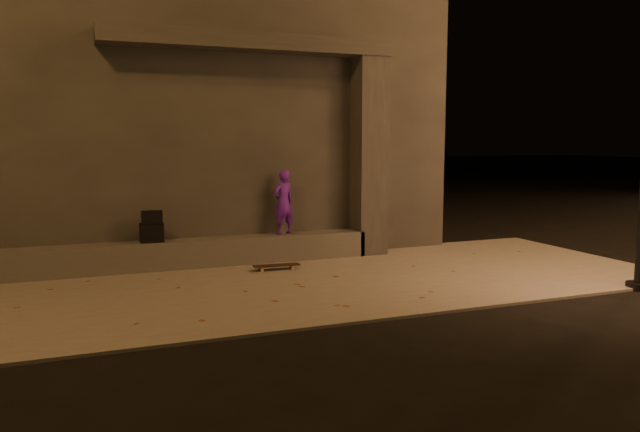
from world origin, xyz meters
name	(u,v)px	position (x,y,z in m)	size (l,w,h in m)	color
ground	(378,317)	(0.00, 0.00, 0.00)	(120.00, 120.00, 0.00)	black
sidewalk	(318,281)	(0.00, 2.00, 0.02)	(11.00, 4.40, 0.04)	slate
building	(194,118)	(-1.00, 6.49, 2.61)	(9.00, 5.10, 5.22)	#353230
ledge	(198,252)	(-1.50, 3.75, 0.27)	(6.00, 0.55, 0.45)	#53514B
column	(369,157)	(1.70, 3.75, 1.84)	(0.55, 0.55, 3.60)	#353230
canopy	(251,43)	(-0.50, 3.80, 3.78)	(5.00, 0.70, 0.28)	#353230
skateboarder	(283,202)	(0.03, 3.75, 1.06)	(0.42, 0.27, 1.14)	#631CBC
backpack	(152,231)	(-2.24, 3.75, 0.67)	(0.39, 0.26, 0.53)	black
skateboard	(276,266)	(-0.37, 2.93, 0.11)	(0.78, 0.25, 0.08)	black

